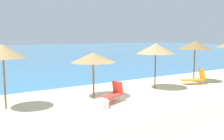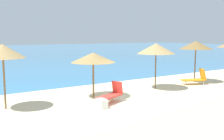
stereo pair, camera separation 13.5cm
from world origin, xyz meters
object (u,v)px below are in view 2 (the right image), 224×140
Objects in this scene: beach_umbrella_1 at (3,51)px; cooler_box at (102,104)px; lounge_chair_1 at (112,94)px; beach_umbrella_3 at (156,49)px; lounge_chair_0 at (196,78)px; beach_umbrella_4 at (196,45)px; beach_umbrella_2 at (93,58)px.

cooler_box is (3.64, -2.26, -2.35)m from beach_umbrella_1.
beach_umbrella_1 is at bearing 47.84° from lounge_chair_1.
lounge_chair_0 is (3.25, -0.39, -2.05)m from beach_umbrella_3.
beach_umbrella_3 is at bearing -93.90° from lounge_chair_1.
beach_umbrella_4 reaches higher than cooler_box.
beach_umbrella_1 reaches higher than beach_umbrella_4.
cooler_box is (-0.70, -2.01, -1.89)m from beach_umbrella_2.
beach_umbrella_4 is (8.16, 0.12, 0.47)m from beach_umbrella_2.
beach_umbrella_1 is 12.50m from beach_umbrella_4.
lounge_chair_1 is (0.21, -1.43, -1.68)m from beach_umbrella_2.
beach_umbrella_3 is at bearing 21.04° from cooler_box.
beach_umbrella_2 is at bearing 178.62° from beach_umbrella_3.
beach_umbrella_1 is 1.79× the size of lounge_chair_1.
beach_umbrella_3 is 4.73m from lounge_chair_1.
beach_umbrella_3 is (4.27, -0.10, 0.35)m from beach_umbrella_2.
beach_umbrella_1 is at bearing 176.76° from beach_umbrella_2.
lounge_chair_1 is 1.10m from cooler_box.
lounge_chair_0 is at bearing -136.07° from beach_umbrella_4.
beach_umbrella_1 is 4.37m from beach_umbrella_2.
beach_umbrella_2 is at bearing -179.13° from beach_umbrella_4.
lounge_chair_0 reaches higher than lounge_chair_1.
beach_umbrella_3 reaches higher than lounge_chair_0.
beach_umbrella_1 is 8.61m from beach_umbrella_3.
beach_umbrella_1 reaches higher than beach_umbrella_2.
beach_umbrella_3 is at bearing 106.92° from lounge_chair_0.
lounge_chair_1 is at bearing 121.08° from lounge_chair_0.
beach_umbrella_2 is 2.21m from lounge_chair_1.
beach_umbrella_3 is 3.86m from lounge_chair_0.
beach_umbrella_1 reaches higher than lounge_chair_0.
beach_umbrella_4 is 9.42m from cooler_box.
beach_umbrella_4 reaches higher than lounge_chair_0.
cooler_box is (-0.91, -0.59, -0.22)m from lounge_chair_1.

